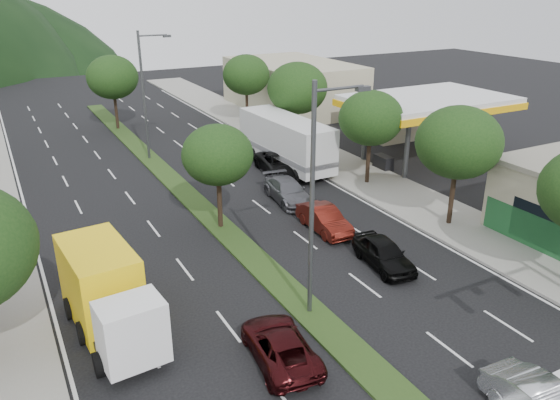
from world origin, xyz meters
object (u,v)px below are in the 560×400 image
streetlight_near (317,192)px  car_queue_b (288,191)px  tree_med_far (112,77)px  suv_maroon (280,345)px  car_queue_d (280,164)px  tree_r_c (371,118)px  tree_med_near (218,155)px  car_queue_c (324,219)px  tree_r_b (459,142)px  motorhome (285,141)px  streetlight_mid (146,90)px  car_queue_e (213,154)px  tree_r_e (246,75)px  car_queue_a (384,253)px  box_truck (107,295)px  tree_r_d (297,88)px

streetlight_near → car_queue_b: size_ratio=2.06×
tree_med_far → suv_maroon: (-2.61, -38.16, -4.38)m
suv_maroon → car_queue_d: size_ratio=0.82×
tree_r_c → car_queue_d: bearing=132.3°
car_queue_d → tree_r_c: bearing=-39.8°
tree_med_near → car_queue_c: bearing=-32.0°
tree_med_far → suv_maroon: tree_med_far is taller
tree_r_b → motorhome: size_ratio=0.69×
tree_med_near → motorhome: (8.83, 8.24, -2.39)m
streetlight_mid → suv_maroon: size_ratio=2.21×
streetlight_mid → car_queue_e: (4.07, -3.18, -4.90)m
streetlight_near → streetlight_mid: same height
tree_r_b → tree_r_e: (0.00, 28.00, -0.14)m
streetlight_near → motorhome: size_ratio=0.99×
suv_maroon → car_queue_a: car_queue_a is taller
tree_med_near → box_truck: 10.98m
streetlight_mid → car_queue_a: streetlight_mid is taller
tree_r_d → tree_med_near: tree_r_d is taller
car_queue_a → tree_med_far: bearing=106.5°
tree_r_b → car_queue_b: 11.06m
box_truck → motorhome: bearing=-142.1°
streetlight_near → car_queue_a: 7.37m
car_queue_a → box_truck: bearing=-176.9°
car_queue_b → tree_r_c: bearing=7.3°
tree_med_near → car_queue_e: size_ratio=1.50×
streetlight_mid → box_truck: size_ratio=1.41×
car_queue_e → car_queue_b: bearing=-77.4°
car_queue_b → car_queue_d: 5.44m
tree_r_d → tree_r_e: (0.00, 10.00, -0.29)m
tree_r_e → motorhome: bearing=-103.0°
tree_r_c → box_truck: (-19.83, -9.16, -3.13)m
tree_med_near → car_queue_b: 6.87m
tree_r_d → streetlight_mid: (-11.79, 3.00, 0.40)m
tree_med_near → car_queue_c: tree_med_near is taller
suv_maroon → tree_r_c: bearing=-128.8°
box_truck → motorhome: (16.66, 15.41, 0.42)m
tree_r_c → suv_maroon: tree_r_c is taller
tree_r_d → box_truck: 27.81m
tree_r_e → car_queue_c: 26.44m
car_queue_e → box_truck: size_ratio=0.56×
streetlight_near → streetlight_mid: (0.00, 25.00, 0.00)m
car_queue_a → car_queue_e: (-1.16, 20.00, -0.04)m
streetlight_near → car_queue_d: streetlight_near is taller
streetlight_near → motorhome: bearing=64.7°
car_queue_d → tree_r_b: bearing=-63.2°
tree_med_near → car_queue_b: bearing=18.3°
tree_med_near → car_queue_c: (5.10, -3.18, -3.72)m
tree_r_e → car_queue_c: size_ratio=1.56×
tree_med_near → box_truck: bearing=-137.6°
tree_med_near → suv_maroon: (-2.61, -12.16, -3.80)m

